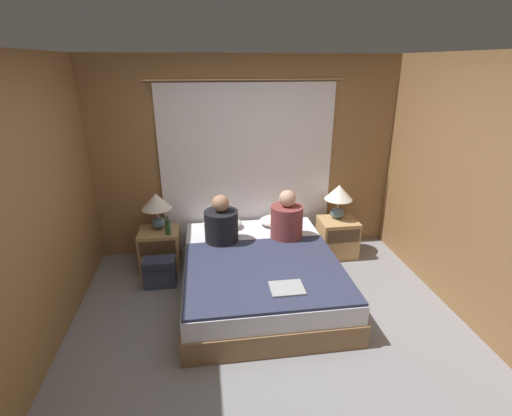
# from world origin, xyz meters

# --- Properties ---
(ground_plane) EXTENTS (16.00, 16.00, 0.00)m
(ground_plane) POSITION_xyz_m (0.00, 0.00, 0.00)
(ground_plane) COLOR gray
(wall_back) EXTENTS (3.97, 0.06, 2.50)m
(wall_back) POSITION_xyz_m (0.00, 1.95, 1.25)
(wall_back) COLOR olive
(wall_back) RESTS_ON ground_plane
(wall_left) EXTENTS (0.06, 3.96, 2.50)m
(wall_left) POSITION_xyz_m (-1.96, 0.00, 1.25)
(wall_left) COLOR olive
(wall_left) RESTS_ON ground_plane
(wall_right) EXTENTS (0.06, 3.96, 2.50)m
(wall_right) POSITION_xyz_m (1.96, 0.00, 1.25)
(wall_right) COLOR olive
(wall_right) RESTS_ON ground_plane
(curtain_panel) EXTENTS (2.39, 0.02, 2.21)m
(curtain_panel) POSITION_xyz_m (0.00, 1.89, 1.10)
(curtain_panel) COLOR white
(curtain_panel) RESTS_ON ground_plane
(bed) EXTENTS (1.65, 2.05, 0.44)m
(bed) POSITION_xyz_m (0.00, 0.81, 0.22)
(bed) COLOR olive
(bed) RESTS_ON ground_plane
(nightstand_left) EXTENTS (0.48, 0.43, 0.49)m
(nightstand_left) POSITION_xyz_m (-1.14, 1.53, 0.25)
(nightstand_left) COLOR tan
(nightstand_left) RESTS_ON ground_plane
(nightstand_right) EXTENTS (0.48, 0.43, 0.49)m
(nightstand_right) POSITION_xyz_m (1.14, 1.53, 0.25)
(nightstand_right) COLOR tan
(nightstand_right) RESTS_ON ground_plane
(lamp_left) EXTENTS (0.36, 0.36, 0.45)m
(lamp_left) POSITION_xyz_m (-1.14, 1.60, 0.81)
(lamp_left) COLOR slate
(lamp_left) RESTS_ON nightstand_left
(lamp_right) EXTENTS (0.36, 0.36, 0.45)m
(lamp_right) POSITION_xyz_m (1.14, 1.60, 0.81)
(lamp_right) COLOR slate
(lamp_right) RESTS_ON nightstand_right
(pillow_left) EXTENTS (0.50, 0.35, 0.12)m
(pillow_left) POSITION_xyz_m (-0.36, 1.62, 0.50)
(pillow_left) COLOR silver
(pillow_left) RESTS_ON bed
(pillow_right) EXTENTS (0.50, 0.35, 0.12)m
(pillow_right) POSITION_xyz_m (0.36, 1.62, 0.50)
(pillow_right) COLOR silver
(pillow_right) RESTS_ON bed
(blanket_on_bed) EXTENTS (1.59, 1.37, 0.03)m
(blanket_on_bed) POSITION_xyz_m (0.00, 0.50, 0.45)
(blanket_on_bed) COLOR #2D334C
(blanket_on_bed) RESTS_ON bed
(person_left_in_bed) EXTENTS (0.39, 0.39, 0.58)m
(person_left_in_bed) POSITION_xyz_m (-0.39, 1.22, 0.67)
(person_left_in_bed) COLOR black
(person_left_in_bed) RESTS_ON bed
(person_right_in_bed) EXTENTS (0.38, 0.38, 0.60)m
(person_right_in_bed) POSITION_xyz_m (0.38, 1.22, 0.68)
(person_right_in_bed) COLOR brown
(person_right_in_bed) RESTS_ON bed
(beer_bottle_on_left_stand) EXTENTS (0.07, 0.07, 0.23)m
(beer_bottle_on_left_stand) POSITION_xyz_m (-1.01, 1.42, 0.58)
(beer_bottle_on_left_stand) COLOR #2D4C28
(beer_bottle_on_left_stand) RESTS_ON nightstand_left
(laptop_on_bed) EXTENTS (0.31, 0.25, 0.02)m
(laptop_on_bed) POSITION_xyz_m (0.15, 0.13, 0.48)
(laptop_on_bed) COLOR #9EA0A5
(laptop_on_bed) RESTS_ON blanket_on_bed
(backpack_on_floor) EXTENTS (0.36, 0.22, 0.34)m
(backpack_on_floor) POSITION_xyz_m (-1.11, 1.09, 0.20)
(backpack_on_floor) COLOR #333D56
(backpack_on_floor) RESTS_ON ground_plane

